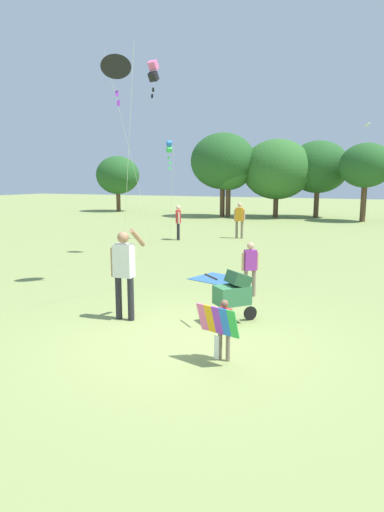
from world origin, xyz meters
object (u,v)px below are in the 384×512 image
person_adult_flyer (124,267)px  stroller (233,292)px  person_sitting_far (250,265)px  person_kid_running (240,217)px  kite_adult_black (116,68)px  child_with_butterfly_kite (223,324)px  person_couple_left (178,220)px  picnic_blanket (218,279)px  kite_orange_delta (169,148)px  kite_green_novelty (153,72)px

person_adult_flyer → stroller: size_ratio=1.79×
person_sitting_far → person_kid_running: 10.54m
kite_adult_black → person_kid_running: 11.22m
child_with_butterfly_kite → person_couple_left: size_ratio=0.60×
person_adult_flyer → picnic_blanket: person_adult_flyer is taller
kite_adult_black → kite_orange_delta: bearing=109.6°
person_couple_left → picnic_blanket: 8.29m
stroller → picnic_blanket: bearing=115.6°
child_with_butterfly_kite → picnic_blanket: (-2.10, 5.19, -0.58)m
kite_adult_black → person_sitting_far: (3.33, 0.42, -4.61)m
child_with_butterfly_kite → stroller: bearing=104.6°
child_with_butterfly_kite → stroller: stroller is taller
kite_green_novelty → kite_adult_black: bearing=-71.4°
picnic_blanket → kite_orange_delta: bearing=127.1°
child_with_butterfly_kite → stroller: (-0.47, 1.78, 0.02)m
person_couple_left → picnic_blanket: size_ratio=1.18×
child_with_butterfly_kite → person_couple_left: 13.77m
person_adult_flyer → person_kid_running: size_ratio=1.10×
person_couple_left → child_with_butterfly_kite: bearing=-60.6°
child_with_butterfly_kite → person_sitting_far: (-0.76, 3.80, 0.18)m
person_adult_flyer → kite_green_novelty: (-3.09, 6.69, 5.28)m
stroller → kite_green_novelty: kite_green_novelty is taller
kite_orange_delta → person_couple_left: bearing=32.8°
person_adult_flyer → kite_adult_black: bearing=125.0°
person_couple_left → person_kid_running: 2.92m
person_kid_running → stroller: bearing=-71.8°
child_with_butterfly_kite → person_kid_running: size_ratio=0.57×
kite_adult_black → picnic_blanket: kite_adult_black is taller
kite_orange_delta → picnic_blanket: 9.23m
stroller → kite_orange_delta: size_ratio=0.23×
person_adult_flyer → stroller: (2.01, 0.70, -0.46)m
person_couple_left → picnic_blanket: person_couple_left is taller
person_adult_flyer → kite_orange_delta: size_ratio=0.41×
stroller → child_with_butterfly_kite: bearing=-75.4°
kite_green_novelty → person_kid_running: (1.19, 5.92, -5.36)m
person_couple_left → person_kid_running: (2.37, 1.70, 0.05)m
person_sitting_far → picnic_blanket: size_ratio=0.97×
person_sitting_far → picnic_blanket: person_sitting_far is taller
person_sitting_far → person_kid_running: size_ratio=0.78×
person_adult_flyer → child_with_butterfly_kite: bearing=-23.6°
kite_green_novelty → stroller: bearing=-49.6°
child_with_butterfly_kite → person_kid_running: 14.38m
kite_orange_delta → person_couple_left: (0.32, 0.21, -3.20)m
child_with_butterfly_kite → kite_adult_black: size_ratio=0.17×
picnic_blanket → kite_adult_black: bearing=-137.7°
child_with_butterfly_kite → person_couple_left: person_couple_left is taller
picnic_blanket → person_kid_running: bearing=105.0°
kite_green_novelty → person_adult_flyer: bearing=-65.2°
person_kid_running → picnic_blanket: bearing=-75.0°
stroller → kite_green_novelty: bearing=130.4°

